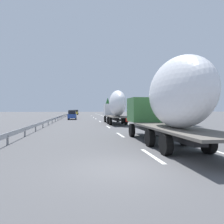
{
  "coord_description": "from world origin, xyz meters",
  "views": [
    {
      "loc": [
        -7.69,
        1.5,
        2.2
      ],
      "look_at": [
        22.31,
        -2.83,
        1.79
      ],
      "focal_mm": 34.29,
      "sensor_mm": 36.0,
      "label": 1
    }
  ],
  "objects": [
    {
      "name": "tree_2",
      "position": [
        86.44,
        -10.12,
        4.58
      ],
      "size": [
        3.58,
        3.58,
        7.27
      ],
      "color": "#472D19",
      "rests_on": "ground_plane"
    },
    {
      "name": "lane_stripe_2",
      "position": [
        18.46,
        -1.8,
        0.0
      ],
      "size": [
        3.2,
        0.2,
        0.01
      ],
      "primitive_type": "cube",
      "color": "white",
      "rests_on": "ground_plane"
    },
    {
      "name": "truck_lead",
      "position": [
        23.48,
        -3.6,
        2.69
      ],
      "size": [
        12.16,
        2.55,
        4.85
      ],
      "color": "silver",
      "rests_on": "ground_plane"
    },
    {
      "name": "lane_stripe_1",
      "position": [
        10.23,
        -1.8,
        0.0
      ],
      "size": [
        3.2,
        0.2,
        0.01
      ],
      "primitive_type": "cube",
      "color": "white",
      "rests_on": "ground_plane"
    },
    {
      "name": "lane_stripe_3",
      "position": [
        30.36,
        -1.8,
        0.0
      ],
      "size": [
        3.2,
        0.2,
        0.01
      ],
      "primitive_type": "cube",
      "color": "white",
      "rests_on": "ground_plane"
    },
    {
      "name": "car_blue_sedan",
      "position": [
        38.81,
        3.42,
        0.96
      ],
      "size": [
        4.7,
        1.76,
        1.92
      ],
      "color": "#28479E",
      "rests_on": "ground_plane"
    },
    {
      "name": "tree_0",
      "position": [
        25.72,
        -11.0,
        3.99
      ],
      "size": [
        2.84,
        2.84,
        6.25
      ],
      "color": "#472D19",
      "rests_on": "ground_plane"
    },
    {
      "name": "lane_stripe_5",
      "position": [
        49.56,
        -1.8,
        0.0
      ],
      "size": [
        3.2,
        0.2,
        0.01
      ],
      "primitive_type": "cube",
      "color": "white",
      "rests_on": "ground_plane"
    },
    {
      "name": "truck_trailing",
      "position": [
        4.22,
        -3.6,
        2.73
      ],
      "size": [
        12.63,
        2.55,
        4.97
      ],
      "color": "#387038",
      "rests_on": "ground_plane"
    },
    {
      "name": "ground_plane",
      "position": [
        40.0,
        0.0,
        0.0
      ],
      "size": [
        260.0,
        260.0,
        0.0
      ],
      "primitive_type": "plane",
      "color": "#4C4C4F"
    },
    {
      "name": "edge_line_right",
      "position": [
        45.0,
        -5.5,
        0.0
      ],
      "size": [
        110.0,
        0.2,
        0.01
      ],
      "primitive_type": "cube",
      "color": "white",
      "rests_on": "ground_plane"
    },
    {
      "name": "car_yellow_coupe",
      "position": [
        76.15,
        3.72,
        0.95
      ],
      "size": [
        4.66,
        1.79,
        1.9
      ],
      "color": "gold",
      "rests_on": "ground_plane"
    },
    {
      "name": "tree_1",
      "position": [
        19.77,
        -12.45,
        3.87
      ],
      "size": [
        2.47,
        2.47,
        6.52
      ],
      "color": "#472D19",
      "rests_on": "ground_plane"
    },
    {
      "name": "lane_stripe_0",
      "position": [
        2.0,
        -1.8,
        0.0
      ],
      "size": [
        3.2,
        0.2,
        0.01
      ],
      "primitive_type": "cube",
      "color": "white",
      "rests_on": "ground_plane"
    },
    {
      "name": "lane_stripe_4",
      "position": [
        40.98,
        -1.8,
        0.0
      ],
      "size": [
        3.2,
        0.2,
        0.01
      ],
      "primitive_type": "cube",
      "color": "white",
      "rests_on": "ground_plane"
    },
    {
      "name": "guardrail_median",
      "position": [
        43.0,
        6.0,
        0.58
      ],
      "size": [
        94.0,
        0.1,
        0.76
      ],
      "color": "#9EA0A5",
      "rests_on": "ground_plane"
    },
    {
      "name": "car_white_van",
      "position": [
        49.97,
        3.87,
        0.98
      ],
      "size": [
        4.61,
        1.85,
        1.96
      ],
      "color": "white",
      "rests_on": "ground_plane"
    },
    {
      "name": "road_sign",
      "position": [
        38.97,
        -6.7,
        2.12
      ],
      "size": [
        0.1,
        0.9,
        3.05
      ],
      "color": "gray",
      "rests_on": "ground_plane"
    },
    {
      "name": "lane_stripe_6",
      "position": [
        63.7,
        -1.8,
        0.0
      ],
      "size": [
        3.2,
        0.2,
        0.01
      ],
      "primitive_type": "cube",
      "color": "white",
      "rests_on": "ground_plane"
    },
    {
      "name": "car_silver_hatch",
      "position": [
        85.59,
        3.57,
        0.95
      ],
      "size": [
        4.5,
        1.78,
        1.9
      ],
      "color": "#ADB2B7",
      "rests_on": "ground_plane"
    },
    {
      "name": "tree_4",
      "position": [
        69.98,
        -10.3,
        4.05
      ],
      "size": [
        2.88,
        2.88,
        6.65
      ],
      "color": "#472D19",
      "rests_on": "ground_plane"
    },
    {
      "name": "tree_5",
      "position": [
        86.24,
        -10.96,
        3.8
      ],
      "size": [
        2.98,
        2.98,
        5.99
      ],
      "color": "#472D19",
      "rests_on": "ground_plane"
    }
  ]
}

